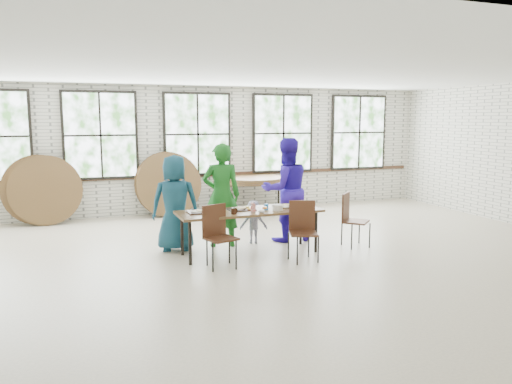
# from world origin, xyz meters

# --- Properties ---
(room) EXTENTS (12.00, 12.00, 12.00)m
(room) POSITION_xyz_m (0.00, 4.44, 1.83)
(room) COLOR beige
(room) RESTS_ON ground
(dining_table) EXTENTS (2.41, 0.83, 0.74)m
(dining_table) POSITION_xyz_m (-0.09, 0.46, 0.69)
(dining_table) COLOR brown
(dining_table) RESTS_ON ground
(chair_near_left) EXTENTS (0.52, 0.52, 0.95)m
(chair_near_left) POSITION_xyz_m (-0.79, -0.04, 0.56)
(chair_near_left) COLOR #452617
(chair_near_left) RESTS_ON ground
(chair_near_right) EXTENTS (0.52, 0.52, 0.95)m
(chair_near_right) POSITION_xyz_m (0.59, -0.15, 0.56)
(chair_near_right) COLOR #452617
(chair_near_right) RESTS_ON ground
(chair_spare) EXTENTS (0.58, 0.58, 0.95)m
(chair_spare) POSITION_xyz_m (1.76, 0.33, 0.56)
(chair_spare) COLOR #452617
(chair_spare) RESTS_ON ground
(adult_teal) EXTENTS (0.91, 0.71, 1.65)m
(adult_teal) POSITION_xyz_m (-1.20, 1.11, 0.82)
(adult_teal) COLOR navy
(adult_teal) RESTS_ON ground
(adult_green) EXTENTS (0.74, 0.56, 1.83)m
(adult_green) POSITION_xyz_m (-0.38, 1.11, 0.91)
(adult_green) COLOR #1A641E
(adult_green) RESTS_ON ground
(toddler) EXTENTS (0.56, 0.42, 0.78)m
(toddler) POSITION_xyz_m (0.21, 1.11, 0.39)
(toddler) COLOR #161646
(toddler) RESTS_ON ground
(adult_blue) EXTENTS (0.92, 0.72, 1.90)m
(adult_blue) POSITION_xyz_m (0.85, 1.11, 0.95)
(adult_blue) COLOR #301AB8
(adult_blue) RESTS_ON ground
(storage_table) EXTENTS (1.86, 0.90, 0.74)m
(storage_table) POSITION_xyz_m (1.20, 3.90, 0.69)
(storage_table) COLOR brown
(storage_table) RESTS_ON ground
(tabletop_clutter) EXTENTS (1.97, 0.58, 0.11)m
(tabletop_clutter) POSITION_xyz_m (-0.01, 0.43, 0.77)
(tabletop_clutter) COLOR black
(tabletop_clutter) RESTS_ON dining_table
(round_tops_stacked) EXTENTS (1.50, 1.50, 0.13)m
(round_tops_stacked) POSITION_xyz_m (1.20, 3.90, 0.80)
(round_tops_stacked) COLOR brown
(round_tops_stacked) RESTS_ON storage_table
(round_tops_leaning) EXTENTS (4.27, 0.43, 1.49)m
(round_tops_leaning) POSITION_xyz_m (-2.11, 4.20, 0.73)
(round_tops_leaning) COLOR brown
(round_tops_leaning) RESTS_ON ground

